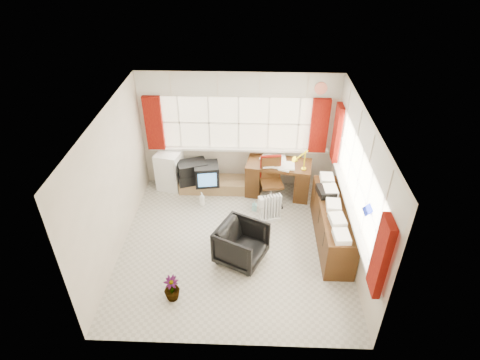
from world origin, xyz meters
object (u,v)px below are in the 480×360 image
object	(u,v)px
mini_fridge	(170,170)
desk	(278,177)
radiator	(271,211)
tv_bench	(213,184)
task_chair	(271,179)
desk_lamp	(305,156)
crt_tv	(207,174)
credenza	(332,223)
office_chair	(241,244)

from	to	relation	value
mini_fridge	desk	bearing A→B (deg)	-4.52
radiator	tv_bench	xyz separation A→B (m)	(-1.21, 1.01, -0.11)
task_chair	radiator	xyz separation A→B (m)	(-0.01, -0.65, -0.30)
task_chair	mini_fridge	world-z (taller)	task_chair
desk_lamp	tv_bench	world-z (taller)	desk_lamp
tv_bench	crt_tv	distance (m)	0.39
desk_lamp	mini_fridge	xyz separation A→B (m)	(-2.77, 0.39, -0.65)
tv_bench	task_chair	bearing A→B (deg)	-16.29
crt_tv	desk_lamp	bearing A→B (deg)	-5.15
desk_lamp	task_chair	distance (m)	0.83
desk	crt_tv	xyz separation A→B (m)	(-1.48, -0.03, 0.05)
credenza	mini_fridge	world-z (taller)	credenza
crt_tv	task_chair	bearing A→B (deg)	-9.56
office_chair	mini_fridge	world-z (taller)	mini_fridge
desk_lamp	mini_fridge	bearing A→B (deg)	171.98
desk	tv_bench	distance (m)	1.41
desk_lamp	credenza	bearing A→B (deg)	-70.75
radiator	task_chair	bearing A→B (deg)	89.40
credenza	desk_lamp	bearing A→B (deg)	109.25
desk	radiator	xyz separation A→B (m)	(-0.17, -0.91, -0.18)
desk_lamp	crt_tv	xyz separation A→B (m)	(-1.96, 0.18, -0.59)
office_chair	mini_fridge	xyz separation A→B (m)	(-1.60, 2.15, 0.07)
credenza	crt_tv	size ratio (longest dim) A/B	3.60
desk	credenza	xyz separation A→B (m)	(0.90, -1.42, -0.02)
mini_fridge	office_chair	bearing A→B (deg)	-53.36
desk_lamp	office_chair	xyz separation A→B (m)	(-1.17, -1.76, -0.72)
radiator	credenza	xyz separation A→B (m)	(1.07, -0.51, 0.16)
desk	desk_lamp	bearing A→B (deg)	-23.65
desk	task_chair	distance (m)	0.32
crt_tv	mini_fridge	world-z (taller)	mini_fridge
radiator	tv_bench	distance (m)	1.58
desk	credenza	distance (m)	1.68
task_chair	office_chair	size ratio (longest dim) A/B	1.33
desk_lamp	tv_bench	xyz separation A→B (m)	(-1.86, 0.31, -0.94)
desk	radiator	world-z (taller)	desk
radiator	crt_tv	xyz separation A→B (m)	(-1.31, 0.87, 0.23)
desk_lamp	office_chair	size ratio (longest dim) A/B	0.59
mini_fridge	desk_lamp	bearing A→B (deg)	-8.02
office_chair	tv_bench	bearing A→B (deg)	44.20
office_chair	mini_fridge	distance (m)	2.68
office_chair	radiator	size ratio (longest dim) A/B	1.30
credenza	mini_fridge	bearing A→B (deg)	153.38
credenza	tv_bench	bearing A→B (deg)	146.29
desk_lamp	crt_tv	distance (m)	2.05
desk	mini_fridge	distance (m)	2.30
desk	mini_fridge	xyz separation A→B (m)	(-2.29, 0.18, -0.00)
task_chair	desk	bearing A→B (deg)	57.36
credenza	radiator	bearing A→B (deg)	154.38
task_chair	credenza	xyz separation A→B (m)	(1.06, -1.16, -0.14)
desk_lamp	radiator	bearing A→B (deg)	-132.81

